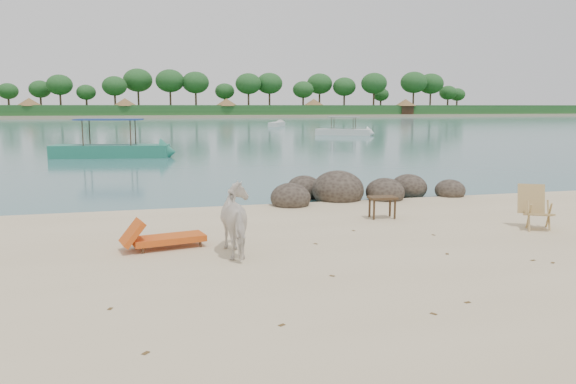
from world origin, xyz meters
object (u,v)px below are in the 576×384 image
(boulders, at_px, (353,192))
(side_table, at_px, (382,209))
(lounge_chair, at_px, (169,236))
(boat_near, at_px, (109,125))
(cow, at_px, (240,221))
(deck_chair, at_px, (539,209))

(boulders, xyz_separation_m, side_table, (-0.44, -3.22, 0.05))
(side_table, distance_m, lounge_chair, 5.70)
(boat_near, bearing_deg, side_table, -59.25)
(boulders, relative_size, side_table, 9.35)
(cow, bearing_deg, deck_chair, 179.02)
(boulders, height_order, cow, cow)
(lounge_chair, bearing_deg, cow, -43.23)
(side_table, bearing_deg, boat_near, 113.84)
(lounge_chair, xyz_separation_m, deck_chair, (8.43, -0.39, 0.24))
(cow, distance_m, boat_near, 23.43)
(lounge_chair, bearing_deg, boulders, 28.28)
(boulders, height_order, lounge_chair, boulders)
(lounge_chair, relative_size, deck_chair, 1.76)
(boulders, relative_size, cow, 4.05)
(side_table, xyz_separation_m, lounge_chair, (-5.43, -1.72, -0.01))
(cow, xyz_separation_m, side_table, (4.09, 2.54, -0.39))
(lounge_chair, bearing_deg, boat_near, 84.04)
(deck_chair, relative_size, boat_near, 0.14)
(boulders, relative_size, deck_chair, 6.32)
(deck_chair, bearing_deg, cow, -147.99)
(cow, bearing_deg, side_table, -152.59)
(boulders, xyz_separation_m, lounge_chair, (-5.86, -4.94, 0.04))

